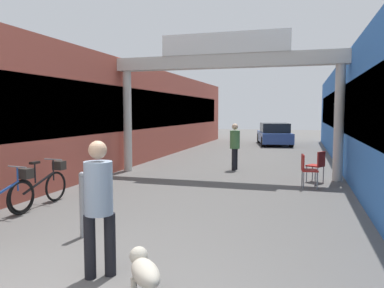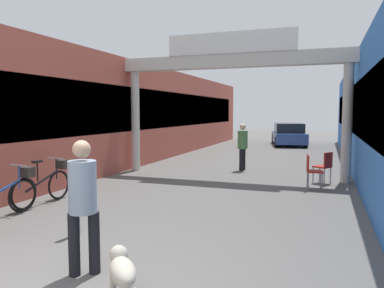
{
  "view_description": "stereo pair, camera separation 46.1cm",
  "coord_description": "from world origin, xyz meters",
  "px_view_note": "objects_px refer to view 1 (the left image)",
  "views": [
    {
      "loc": [
        2.32,
        -3.0,
        2.01
      ],
      "look_at": [
        0.0,
        4.91,
        1.3
      ],
      "focal_mm": 35.0,
      "sensor_mm": 36.0,
      "label": 1
    },
    {
      "loc": [
        2.76,
        -2.86,
        2.01
      ],
      "look_at": [
        0.0,
        4.91,
        1.3
      ],
      "focal_mm": 35.0,
      "sensor_mm": 36.0,
      "label": 2
    }
  ],
  "objects_px": {
    "cafe_chair_red_farther": "(318,164)",
    "parked_car_blue": "(274,134)",
    "pedestrian_with_dog": "(99,200)",
    "dog_on_leash": "(144,271)",
    "pedestrian_carrying_crate": "(235,144)",
    "bicycle_black_third": "(43,185)",
    "cafe_chair_red_nearer": "(307,168)",
    "bicycle_blue_second": "(3,197)",
    "bollard_post_metal": "(83,204)"
  },
  "relations": [
    {
      "from": "cafe_chair_red_farther",
      "to": "parked_car_blue",
      "type": "distance_m",
      "value": 12.18
    },
    {
      "from": "pedestrian_with_dog",
      "to": "dog_on_leash",
      "type": "bearing_deg",
      "value": -26.28
    },
    {
      "from": "pedestrian_carrying_crate",
      "to": "bicycle_black_third",
      "type": "relative_size",
      "value": 0.95
    },
    {
      "from": "pedestrian_with_dog",
      "to": "parked_car_blue",
      "type": "bearing_deg",
      "value": 87.84
    },
    {
      "from": "bicycle_black_third",
      "to": "cafe_chair_red_nearer",
      "type": "height_order",
      "value": "bicycle_black_third"
    },
    {
      "from": "pedestrian_with_dog",
      "to": "bicycle_black_third",
      "type": "distance_m",
      "value": 4.12
    },
    {
      "from": "bicycle_blue_second",
      "to": "cafe_chair_red_farther",
      "type": "distance_m",
      "value": 8.02
    },
    {
      "from": "bicycle_black_third",
      "to": "bollard_post_metal",
      "type": "height_order",
      "value": "bollard_post_metal"
    },
    {
      "from": "bicycle_blue_second",
      "to": "bicycle_black_third",
      "type": "distance_m",
      "value": 1.16
    },
    {
      "from": "bicycle_blue_second",
      "to": "bicycle_black_third",
      "type": "relative_size",
      "value": 1.0
    },
    {
      "from": "pedestrian_carrying_crate",
      "to": "cafe_chair_red_farther",
      "type": "relative_size",
      "value": 1.81
    },
    {
      "from": "cafe_chair_red_farther",
      "to": "bollard_post_metal",
      "type": "bearing_deg",
      "value": -122.48
    },
    {
      "from": "bicycle_blue_second",
      "to": "cafe_chair_red_nearer",
      "type": "bearing_deg",
      "value": 40.77
    },
    {
      "from": "bicycle_blue_second",
      "to": "bicycle_black_third",
      "type": "xyz_separation_m",
      "value": [
        -0.03,
        1.15,
        0.0
      ]
    },
    {
      "from": "dog_on_leash",
      "to": "bollard_post_metal",
      "type": "bearing_deg",
      "value": 137.91
    },
    {
      "from": "pedestrian_carrying_crate",
      "to": "bollard_post_metal",
      "type": "xyz_separation_m",
      "value": [
        -1.14,
        -7.57,
        -0.38
      ]
    },
    {
      "from": "bicycle_black_third",
      "to": "bollard_post_metal",
      "type": "relative_size",
      "value": 1.59
    },
    {
      "from": "bollard_post_metal",
      "to": "cafe_chair_red_nearer",
      "type": "height_order",
      "value": "bollard_post_metal"
    },
    {
      "from": "cafe_chair_red_nearer",
      "to": "cafe_chair_red_farther",
      "type": "xyz_separation_m",
      "value": [
        0.32,
        0.91,
        0.0
      ]
    },
    {
      "from": "dog_on_leash",
      "to": "bicycle_black_third",
      "type": "distance_m",
      "value": 4.88
    },
    {
      "from": "pedestrian_with_dog",
      "to": "cafe_chair_red_nearer",
      "type": "height_order",
      "value": "pedestrian_with_dog"
    },
    {
      "from": "pedestrian_carrying_crate",
      "to": "bicycle_blue_second",
      "type": "xyz_separation_m",
      "value": [
        -3.08,
        -7.17,
        -0.48
      ]
    },
    {
      "from": "bicycle_black_third",
      "to": "cafe_chair_red_nearer",
      "type": "bearing_deg",
      "value": 32.85
    },
    {
      "from": "dog_on_leash",
      "to": "parked_car_blue",
      "type": "bearing_deg",
      "value": 90.04
    },
    {
      "from": "cafe_chair_red_nearer",
      "to": "parked_car_blue",
      "type": "relative_size",
      "value": 0.21
    },
    {
      "from": "bicycle_black_third",
      "to": "bicycle_blue_second",
      "type": "bearing_deg",
      "value": -88.53
    },
    {
      "from": "bicycle_blue_second",
      "to": "pedestrian_carrying_crate",
      "type": "bearing_deg",
      "value": 66.76
    },
    {
      "from": "bollard_post_metal",
      "to": "cafe_chair_red_farther",
      "type": "height_order",
      "value": "bollard_post_metal"
    },
    {
      "from": "bicycle_blue_second",
      "to": "pedestrian_with_dog",
      "type": "bearing_deg",
      "value": -28.78
    },
    {
      "from": "dog_on_leash",
      "to": "bicycle_black_third",
      "type": "height_order",
      "value": "bicycle_black_third"
    },
    {
      "from": "dog_on_leash",
      "to": "bollard_post_metal",
      "type": "relative_size",
      "value": 0.64
    },
    {
      "from": "bollard_post_metal",
      "to": "bicycle_blue_second",
      "type": "bearing_deg",
      "value": 168.42
    },
    {
      "from": "pedestrian_with_dog",
      "to": "bicycle_blue_second",
      "type": "xyz_separation_m",
      "value": [
        -2.96,
        1.63,
        -0.52
      ]
    },
    {
      "from": "pedestrian_with_dog",
      "to": "dog_on_leash",
      "type": "relative_size",
      "value": 2.45
    },
    {
      "from": "parked_car_blue",
      "to": "dog_on_leash",
      "type": "bearing_deg",
      "value": -89.96
    },
    {
      "from": "pedestrian_carrying_crate",
      "to": "pedestrian_with_dog",
      "type": "bearing_deg",
      "value": -90.78
    },
    {
      "from": "bicycle_blue_second",
      "to": "dog_on_leash",
      "type": "bearing_deg",
      "value": -28.29
    },
    {
      "from": "pedestrian_with_dog",
      "to": "bicycle_black_third",
      "type": "bearing_deg",
      "value": 137.07
    },
    {
      "from": "parked_car_blue",
      "to": "cafe_chair_red_nearer",
      "type": "bearing_deg",
      "value": -82.32
    },
    {
      "from": "bicycle_blue_second",
      "to": "bicycle_black_third",
      "type": "height_order",
      "value": "same"
    },
    {
      "from": "pedestrian_carrying_crate",
      "to": "bicycle_black_third",
      "type": "xyz_separation_m",
      "value": [
        -3.11,
        -6.02,
        -0.48
      ]
    },
    {
      "from": "pedestrian_carrying_crate",
      "to": "dog_on_leash",
      "type": "distance_m",
      "value": 9.2
    },
    {
      "from": "bicycle_blue_second",
      "to": "bollard_post_metal",
      "type": "relative_size",
      "value": 1.59
    },
    {
      "from": "pedestrian_with_dog",
      "to": "bicycle_black_third",
      "type": "relative_size",
      "value": 0.99
    },
    {
      "from": "pedestrian_with_dog",
      "to": "parked_car_blue",
      "type": "height_order",
      "value": "pedestrian_with_dog"
    },
    {
      "from": "bollard_post_metal",
      "to": "bicycle_black_third",
      "type": "bearing_deg",
      "value": 141.69
    },
    {
      "from": "bollard_post_metal",
      "to": "cafe_chair_red_nearer",
      "type": "bearing_deg",
      "value": 55.46
    },
    {
      "from": "bicycle_black_third",
      "to": "cafe_chair_red_farther",
      "type": "xyz_separation_m",
      "value": [
        5.77,
        4.44,
        0.1
      ]
    },
    {
      "from": "bicycle_black_third",
      "to": "pedestrian_carrying_crate",
      "type": "bearing_deg",
      "value": 62.67
    },
    {
      "from": "pedestrian_with_dog",
      "to": "bicycle_black_third",
      "type": "xyz_separation_m",
      "value": [
        -2.99,
        2.78,
        -0.52
      ]
    }
  ]
}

